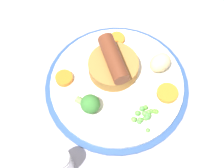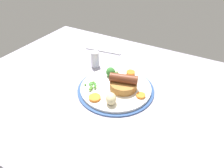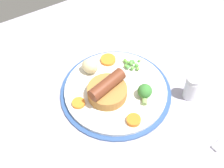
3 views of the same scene
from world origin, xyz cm
name	(u,v)px [view 2 (image 2 of 3)]	position (x,y,z in cm)	size (l,w,h in cm)	color
dining_table	(111,91)	(0.00, 0.00, 1.50)	(110.00, 80.00, 3.00)	#9E99AD
dinner_plate	(116,88)	(-1.85, -0.15, 3.57)	(27.66, 27.66, 1.40)	#2D4C84
sausage_pudding	(123,83)	(-4.58, -0.52, 6.53)	(10.14, 9.61, 5.73)	#AD7538
pea_pile	(92,85)	(5.51, 4.46, 5.39)	(5.02, 5.07, 1.81)	#61AE4B
broccoli_floret_near	(111,72)	(3.11, -5.20, 6.10)	(4.00, 4.64, 3.54)	#387A33
potato_chunk_0	(111,99)	(-4.63, 8.39, 6.27)	(4.37, 3.34, 3.73)	beige
carrot_slice_0	(131,73)	(-3.04, -9.97, 4.94)	(3.30, 3.30, 1.08)	orange
carrot_slice_2	(95,98)	(1.19, 9.18, 4.83)	(3.99, 3.99, 0.86)	orange
carrot_slice_5	(141,96)	(-11.76, 0.64, 4.78)	(3.14, 3.14, 0.77)	orange
fork	(103,51)	(17.67, -23.07, 3.30)	(18.00, 1.60, 0.60)	silver
salt_shaker	(95,59)	(13.42, -9.93, 6.34)	(3.47, 3.47, 6.77)	silver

